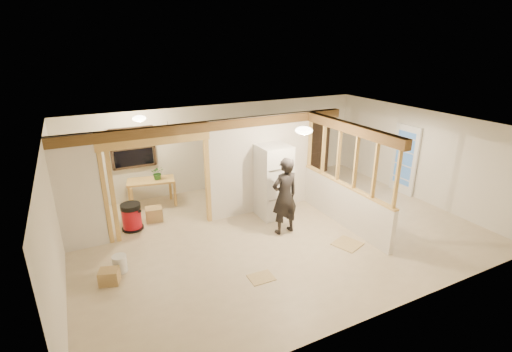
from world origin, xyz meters
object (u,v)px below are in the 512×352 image
woman (285,196)px  bookshelf (316,148)px  refrigerator (273,181)px  shop_vac (132,217)px  work_table (152,193)px

woman → bookshelf: size_ratio=1.07×
refrigerator → shop_vac: (-3.35, 0.81, -0.59)m
bookshelf → woman: bearing=-134.4°
shop_vac → bookshelf: size_ratio=0.39×
refrigerator → work_table: size_ratio=1.53×
refrigerator → woman: bearing=-103.2°
refrigerator → shop_vac: 3.50m
work_table → shop_vac: size_ratio=1.83×
refrigerator → bookshelf: size_ratio=1.09×
shop_vac → woman: bearing=-28.8°
work_table → shop_vac: 1.31m
woman → refrigerator: bearing=-107.1°
refrigerator → woman: 0.93m
refrigerator → work_table: bearing=144.0°
refrigerator → bookshelf: refrigerator is taller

